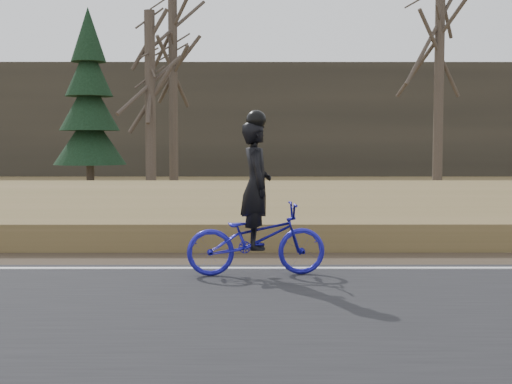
{
  "coord_description": "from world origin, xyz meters",
  "views": [
    {
      "loc": [
        -1.86,
        -9.56,
        1.8
      ],
      "look_at": [
        -1.83,
        0.5,
        1.1
      ],
      "focal_mm": 50.0,
      "sensor_mm": 36.0,
      "label": 1
    }
  ],
  "objects": [
    {
      "name": "cyclist",
      "position": [
        -1.83,
        -0.28,
        0.74
      ],
      "size": [
        1.87,
        0.81,
        2.16
      ],
      "rotation": [
        0.0,
        0.0,
        1.67
      ],
      "color": "#1A179E",
      "rests_on": "road"
    },
    {
      "name": "ground",
      "position": [
        0.0,
        0.0,
        0.0
      ],
      "size": [
        120.0,
        120.0,
        0.0
      ],
      "primitive_type": "plane",
      "color": "olive",
      "rests_on": "ground"
    },
    {
      "name": "bare_tree_near_left",
      "position": [
        -5.33,
        14.37,
        3.08
      ],
      "size": [
        0.36,
        0.36,
        6.17
      ],
      "primitive_type": "cylinder",
      "color": "#4C4238",
      "rests_on": "ground"
    },
    {
      "name": "bare_tree_left",
      "position": [
        -5.03,
        18.54,
        3.84
      ],
      "size": [
        0.36,
        0.36,
        7.69
      ],
      "primitive_type": "cylinder",
      "color": "#4C4238",
      "rests_on": "ground"
    },
    {
      "name": "conifer",
      "position": [
        -7.78,
        16.15,
        3.13
      ],
      "size": [
        2.6,
        2.6,
        6.62
      ],
      "color": "#4C4238",
      "rests_on": "ground"
    },
    {
      "name": "railroad",
      "position": [
        0.0,
        8.0,
        0.53
      ],
      "size": [
        120.0,
        2.4,
        0.29
      ],
      "color": "black",
      "rests_on": "ballast"
    },
    {
      "name": "edge_line",
      "position": [
        0.0,
        0.2,
        0.07
      ],
      "size": [
        120.0,
        0.12,
        0.01
      ],
      "primitive_type": "cube",
      "color": "silver",
      "rests_on": "road"
    },
    {
      "name": "ballast",
      "position": [
        0.0,
        8.0,
        0.23
      ],
      "size": [
        120.0,
        3.0,
        0.45
      ],
      "primitive_type": "cube",
      "color": "slate",
      "rests_on": "ground"
    },
    {
      "name": "road",
      "position": [
        0.0,
        -2.5,
        0.03
      ],
      "size": [
        120.0,
        6.0,
        0.06
      ],
      "primitive_type": "cube",
      "color": "black",
      "rests_on": "ground"
    },
    {
      "name": "embankment",
      "position": [
        0.0,
        4.2,
        0.22
      ],
      "size": [
        120.0,
        5.0,
        0.44
      ],
      "primitive_type": "cube",
      "color": "olive",
      "rests_on": "ground"
    },
    {
      "name": "bare_tree_center",
      "position": [
        4.92,
        16.75,
        4.85
      ],
      "size": [
        0.36,
        0.36,
        9.7
      ],
      "primitive_type": "cylinder",
      "color": "#4C4238",
      "rests_on": "ground"
    },
    {
      "name": "shoulder",
      "position": [
        0.0,
        1.2,
        0.02
      ],
      "size": [
        120.0,
        1.6,
        0.04
      ],
      "primitive_type": "cube",
      "color": "#473A2B",
      "rests_on": "ground"
    },
    {
      "name": "treeline_backdrop",
      "position": [
        0.0,
        30.0,
        3.0
      ],
      "size": [
        120.0,
        4.0,
        6.0
      ],
      "primitive_type": "cube",
      "color": "#383328",
      "rests_on": "ground"
    }
  ]
}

